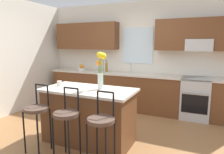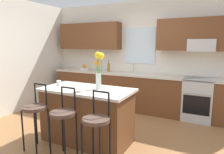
% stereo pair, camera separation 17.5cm
% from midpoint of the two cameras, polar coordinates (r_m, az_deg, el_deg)
% --- Properties ---
extents(ground_plane, '(14.00, 14.00, 0.00)m').
position_cam_midpoint_polar(ground_plane, '(3.86, -1.58, -16.12)').
color(ground_plane, olive).
extents(wall_left, '(0.12, 4.60, 2.70)m').
position_cam_midpoint_polar(wall_left, '(5.41, -24.73, 5.24)').
color(wall_left, silver).
rests_on(wall_left, ground).
extents(back_wall_assembly, '(5.60, 0.50, 2.70)m').
position_cam_midpoint_polar(back_wall_assembly, '(5.30, 8.95, 7.69)').
color(back_wall_assembly, silver).
rests_on(back_wall_assembly, ground).
extents(counter_run, '(4.56, 0.64, 0.92)m').
position_cam_midpoint_polar(counter_run, '(5.18, 7.38, -4.02)').
color(counter_run, brown).
rests_on(counter_run, ground).
extents(sink_faucet, '(0.02, 0.13, 0.23)m').
position_cam_midpoint_polar(sink_faucet, '(5.25, 6.87, 2.76)').
color(sink_faucet, '#B7BABC').
rests_on(sink_faucet, counter_run).
extents(oven_range, '(0.60, 0.64, 0.92)m').
position_cam_midpoint_polar(oven_range, '(4.89, 23.69, -5.65)').
color(oven_range, '#B7BABC').
rests_on(oven_range, ground).
extents(kitchen_island, '(1.54, 0.79, 0.92)m').
position_cam_midpoint_polar(kitchen_island, '(3.54, -5.53, -10.48)').
color(kitchen_island, brown).
rests_on(kitchen_island, ground).
extents(bar_stool_near, '(0.36, 0.36, 1.04)m').
position_cam_midpoint_polar(bar_stool_near, '(3.37, -19.25, -8.90)').
color(bar_stool_near, black).
rests_on(bar_stool_near, ground).
extents(bar_stool_middle, '(0.36, 0.36, 1.04)m').
position_cam_midpoint_polar(bar_stool_middle, '(3.02, -11.83, -10.75)').
color(bar_stool_middle, black).
rests_on(bar_stool_middle, ground).
extents(bar_stool_far, '(0.36, 0.36, 1.04)m').
position_cam_midpoint_polar(bar_stool_far, '(2.73, -2.53, -12.79)').
color(bar_stool_far, black).
rests_on(bar_stool_far, ground).
extents(flower_vase, '(0.18, 0.14, 0.61)m').
position_cam_midpoint_polar(flower_vase, '(3.30, -2.20, 2.97)').
color(flower_vase, silver).
rests_on(flower_vase, kitchen_island).
extents(mug_ceramic, '(0.08, 0.08, 0.09)m').
position_cam_midpoint_polar(mug_ceramic, '(3.73, -13.30, -1.64)').
color(mug_ceramic, silver).
rests_on(mug_ceramic, kitchen_island).
extents(fruit_bowl_oranges, '(0.24, 0.24, 0.16)m').
position_cam_midpoint_polar(fruit_bowl_oranges, '(5.77, -6.92, 2.46)').
color(fruit_bowl_oranges, silver).
rests_on(fruit_bowl_oranges, counter_run).
extents(bottle_olive_oil, '(0.06, 0.06, 0.31)m').
position_cam_midpoint_polar(bottle_olive_oil, '(5.37, 0.01, 2.77)').
color(bottle_olive_oil, olive).
rests_on(bottle_olive_oil, counter_run).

